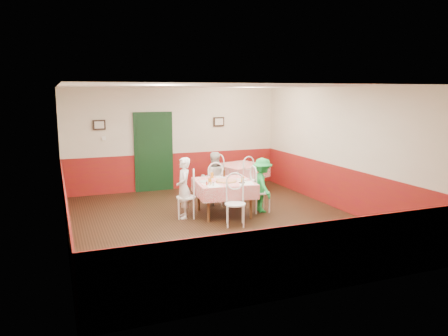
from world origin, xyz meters
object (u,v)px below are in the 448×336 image
object	(u,v)px
chair_second_a	(215,178)
glass_b	(243,179)
chair_right	(260,192)
glass_a	(210,181)
diner_left	(184,188)
diner_right	(262,185)
main_table	(224,198)
second_table	(241,179)
wallet	(242,183)
diner_far	(214,178)
chair_second_b	(253,181)
chair_far	(214,187)
chair_near	(235,204)
chair_left	(186,197)
pizza	(226,181)
beer_bottle	(224,173)
glass_c	(212,175)

from	to	relation	value
chair_second_a	glass_b	world-z (taller)	chair_second_a
chair_right	glass_a	distance (m)	1.33
diner_left	diner_right	bearing A→B (deg)	96.08
main_table	chair_right	size ratio (longest dim) A/B	1.36
second_table	wallet	bearing A→B (deg)	-113.08
glass_a	diner_far	bearing A→B (deg)	65.98
chair_second_b	glass_b	size ratio (longest dim) A/B	7.24
second_table	glass_a	xyz separation A→B (m)	(-1.63, -2.11, 0.45)
chair_far	chair_second_a	size ratio (longest dim) A/B	1.00
chair_near	chair_left	bearing A→B (deg)	148.61
pizza	beer_bottle	bearing A→B (deg)	73.30
chair_near	beer_bottle	size ratio (longest dim) A/B	4.56
main_table	diner_left	bearing A→B (deg)	174.25
chair_second_a	pizza	world-z (taller)	chair_second_a
diner_right	chair_far	bearing A→B (deg)	47.76
chair_far	beer_bottle	world-z (taller)	beer_bottle
glass_a	diner_left	bearing A→B (deg)	145.60
chair_second_b	beer_bottle	bearing A→B (deg)	-161.43
wallet	diner_left	bearing A→B (deg)	165.03
chair_second_b	wallet	distance (m)	1.78
wallet	diner_right	size ratio (longest dim) A/B	0.09
glass_c	diner_left	xyz separation A→B (m)	(-0.76, -0.32, -0.17)
diner_left	glass_a	bearing A→B (deg)	67.43
diner_left	beer_bottle	bearing A→B (deg)	118.45
glass_c	chair_far	bearing A→B (deg)	63.48
second_table	chair_left	size ratio (longest dim) A/B	1.24
glass_c	beer_bottle	world-z (taller)	beer_bottle
diner_right	pizza	bearing A→B (deg)	96.19
glass_b	wallet	distance (m)	0.11
beer_bottle	diner_left	bearing A→B (deg)	-163.38
chair_second_a	beer_bottle	distance (m)	1.55
second_table	beer_bottle	distance (m)	1.87
chair_second_a	diner_right	size ratio (longest dim) A/B	0.73
chair_near	diner_left	bearing A→B (deg)	150.24
main_table	chair_right	world-z (taller)	chair_right
chair_right	glass_c	xyz separation A→B (m)	(-0.98, 0.50, 0.37)
beer_bottle	chair_second_a	bearing A→B (deg)	78.16
beer_bottle	diner_left	size ratio (longest dim) A/B	0.15
chair_right	diner_far	bearing A→B (deg)	39.91
second_table	diner_right	bearing A→B (deg)	-99.40
main_table	wallet	bearing A→B (deg)	-52.13
diner_far	main_table	bearing A→B (deg)	95.48
beer_bottle	wallet	bearing A→B (deg)	-81.71
chair_right	chair_second_a	bearing A→B (deg)	13.20
second_table	diner_far	distance (m)	1.51
glass_b	main_table	bearing A→B (deg)	141.00
second_table	chair_left	bearing A→B (deg)	-139.20
chair_left	chair_second_b	size ratio (longest dim) A/B	1.00
glass_c	glass_a	bearing A→B (deg)	-113.59
diner_far	second_table	bearing A→B (deg)	-128.04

